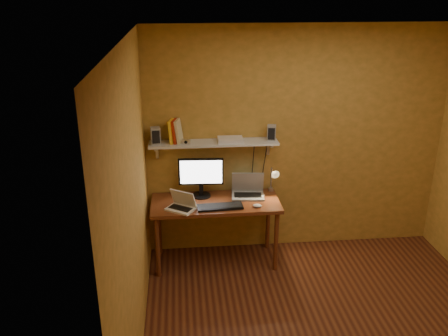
{
  "coord_description": "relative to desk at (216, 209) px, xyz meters",
  "views": [
    {
      "loc": [
        -1.31,
        -3.4,
        2.96
      ],
      "look_at": [
        -0.87,
        1.18,
        1.18
      ],
      "focal_mm": 38.0,
      "sensor_mm": 36.0,
      "label": 1
    }
  ],
  "objects": [
    {
      "name": "books",
      "position": [
        -0.41,
        0.21,
        0.83
      ],
      "size": [
        0.17,
        0.18,
        0.25
      ],
      "color": "yellow",
      "rests_on": "wall_shelf"
    },
    {
      "name": "shelf_camera",
      "position": [
        -0.3,
        0.14,
        0.74
      ],
      "size": [
        0.09,
        0.05,
        0.05
      ],
      "color": "silver",
      "rests_on": "wall_shelf"
    },
    {
      "name": "speaker_left",
      "position": [
        -0.62,
        0.18,
        0.8
      ],
      "size": [
        0.11,
        0.11,
        0.18
      ],
      "primitive_type": "cube",
      "rotation": [
        0.0,
        0.0,
        0.12
      ],
      "color": "gray",
      "rests_on": "wall_shelf"
    },
    {
      "name": "keyboard",
      "position": [
        0.04,
        -0.16,
        0.1
      ],
      "size": [
        0.49,
        0.19,
        0.03
      ],
      "primitive_type": "cube",
      "rotation": [
        0.0,
        0.0,
        0.06
      ],
      "color": "black",
      "rests_on": "desk"
    },
    {
      "name": "desk",
      "position": [
        0.0,
        0.0,
        0.0
      ],
      "size": [
        1.4,
        0.6,
        0.75
      ],
      "color": "maroon",
      "rests_on": "ground"
    },
    {
      "name": "mouse",
      "position": [
        0.43,
        -0.18,
        0.1
      ],
      "size": [
        0.11,
        0.08,
        0.03
      ],
      "primitive_type": "ellipsoid",
      "rotation": [
        0.0,
        0.0,
        -0.19
      ],
      "color": "silver",
      "rests_on": "desk"
    },
    {
      "name": "laptop",
      "position": [
        0.38,
        0.13,
        0.15
      ],
      "size": [
        0.38,
        0.29,
        0.26
      ],
      "rotation": [
        0.0,
        0.0,
        -0.11
      ],
      "color": "gray",
      "rests_on": "desk"
    },
    {
      "name": "room",
      "position": [
        0.95,
        -1.28,
        0.64
      ],
      "size": [
        3.44,
        3.24,
        2.64
      ],
      "color": "brown",
      "rests_on": "ground"
    },
    {
      "name": "router",
      "position": [
        0.18,
        0.18,
        0.73
      ],
      "size": [
        0.27,
        0.19,
        0.04
      ],
      "primitive_type": "cube",
      "rotation": [
        0.0,
        0.0,
        -0.02
      ],
      "color": "silver",
      "rests_on": "wall_shelf"
    },
    {
      "name": "netbook",
      "position": [
        -0.37,
        -0.15,
        0.14
      ],
      "size": [
        0.35,
        0.33,
        0.21
      ],
      "rotation": [
        0.0,
        0.0,
        -0.59
      ],
      "color": "silver",
      "rests_on": "desk"
    },
    {
      "name": "monitor",
      "position": [
        -0.15,
        0.16,
        0.34
      ],
      "size": [
        0.5,
        0.22,
        0.45
      ],
      "rotation": [
        0.0,
        0.0,
        -0.05
      ],
      "color": "black",
      "rests_on": "desk"
    },
    {
      "name": "wall_shelf",
      "position": [
        0.0,
        0.19,
        0.69
      ],
      "size": [
        1.4,
        0.25,
        0.21
      ],
      "color": "silver",
      "rests_on": "room"
    },
    {
      "name": "desk_lamp",
      "position": [
        0.66,
        0.13,
        0.29
      ],
      "size": [
        0.09,
        0.23,
        0.38
      ],
      "color": "silver",
      "rests_on": "desk"
    },
    {
      "name": "speaker_right",
      "position": [
        0.63,
        0.2,
        0.79
      ],
      "size": [
        0.11,
        0.11,
        0.17
      ],
      "primitive_type": "cube",
      "rotation": [
        0.0,
        0.0,
        -0.23
      ],
      "color": "gray",
      "rests_on": "wall_shelf"
    }
  ]
}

